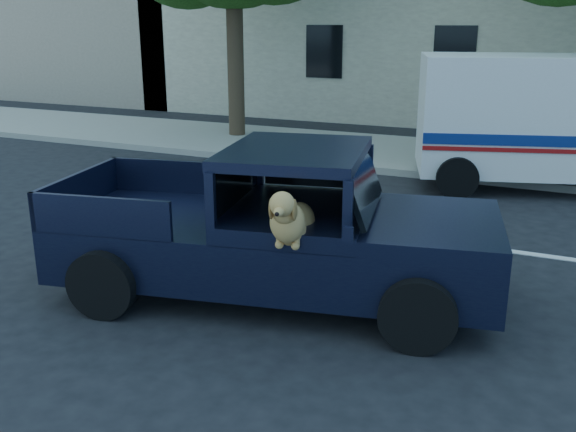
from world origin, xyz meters
name	(u,v)px	position (x,y,z in m)	size (l,w,h in m)	color
ground	(144,295)	(0.00, 0.00, 0.00)	(120.00, 120.00, 0.00)	black
far_sidewalk	(373,151)	(0.00, 9.20, 0.07)	(60.00, 4.00, 0.15)	gray
lane_stripes	(386,234)	(2.00, 3.40, 0.01)	(21.60, 0.14, 0.01)	silver
pickup_truck	(268,247)	(1.35, 0.63, 0.61)	(5.31, 3.00, 1.80)	black
mail_truck	(535,131)	(3.75, 7.42, 1.10)	(5.01, 3.40, 2.52)	silver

